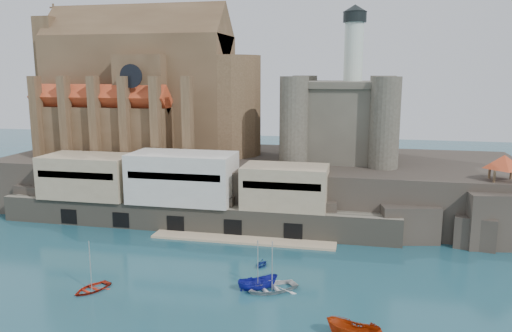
{
  "coord_description": "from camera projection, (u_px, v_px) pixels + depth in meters",
  "views": [
    {
      "loc": [
        20.25,
        -56.66,
        26.82
      ],
      "look_at": [
        1.21,
        32.0,
        9.62
      ],
      "focal_mm": 35.0,
      "sensor_mm": 36.0,
      "label": 1
    }
  ],
  "objects": [
    {
      "name": "promontory",
      "position": [
        257.0,
        182.0,
        100.54
      ],
      "size": [
        100.0,
        36.0,
        10.0
      ],
      "color": "black",
      "rests_on": "ground"
    },
    {
      "name": "boat_2",
      "position": [
        258.0,
        289.0,
        62.5
      ],
      "size": [
        2.7,
        2.68,
        5.19
      ],
      "primitive_type": "imported",
      "rotation": [
        0.0,
        0.0,
        2.07
      ],
      "color": "#191D94",
      "rests_on": "ground"
    },
    {
      "name": "rock_outcrop",
      "position": [
        499.0,
        218.0,
        79.01
      ],
      "size": [
        14.5,
        10.5,
        8.7
      ],
      "color": "black",
      "rests_on": "ground"
    },
    {
      "name": "boat_7",
      "position": [
        262.0,
        266.0,
        69.88
      ],
      "size": [
        2.56,
        2.03,
        2.59
      ],
      "primitive_type": "imported",
      "rotation": [
        0.0,
        0.0,
        5.95
      ],
      "color": "navy",
      "rests_on": "ground"
    },
    {
      "name": "church",
      "position": [
        148.0,
        94.0,
        104.66
      ],
      "size": [
        47.0,
        25.93,
        30.51
      ],
      "color": "brown",
      "rests_on": "promontory"
    },
    {
      "name": "ground",
      "position": [
        194.0,
        285.0,
        63.6
      ],
      "size": [
        300.0,
        300.0,
        0.0
      ],
      "primitive_type": "plane",
      "color": "#18434F",
      "rests_on": "ground"
    },
    {
      "name": "boat_6",
      "position": [
        272.0,
        290.0,
        62.18
      ],
      "size": [
        3.86,
        4.56,
        6.54
      ],
      "primitive_type": "imported",
      "rotation": [
        0.0,
        0.0,
        5.35
      ],
      "color": "silver",
      "rests_on": "ground"
    },
    {
      "name": "pavilion",
      "position": [
        504.0,
        164.0,
        77.54
      ],
      "size": [
        6.4,
        6.4,
        5.4
      ],
      "color": "brown",
      "rests_on": "rock_outcrop"
    },
    {
      "name": "boat_0",
      "position": [
        92.0,
        290.0,
        62.19
      ],
      "size": [
        3.65,
        2.41,
        4.96
      ],
      "primitive_type": "imported",
      "rotation": [
        0.0,
        0.0,
        5.85
      ],
      "color": "red",
      "rests_on": "ground"
    },
    {
      "name": "castle_keep",
      "position": [
        341.0,
        116.0,
        96.33
      ],
      "size": [
        21.2,
        21.2,
        29.3
      ],
      "color": "#484439",
      "rests_on": "promontory"
    },
    {
      "name": "quay",
      "position": [
        181.0,
        193.0,
        86.74
      ],
      "size": [
        70.0,
        12.0,
        13.05
      ],
      "color": "#6C6656",
      "rests_on": "ground"
    }
  ]
}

